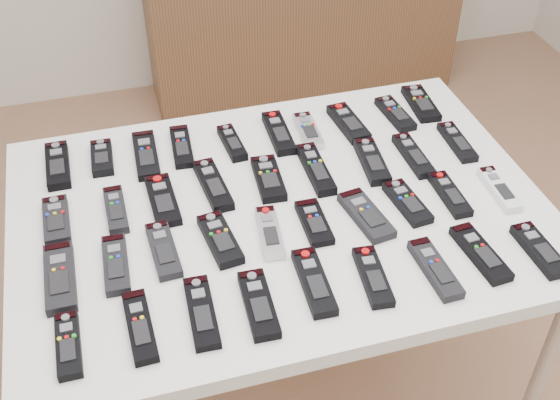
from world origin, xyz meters
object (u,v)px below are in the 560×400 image
object	(u,v)px
remote_3	(182,147)
remote_25	(366,215)
remote_2	(146,155)
remote_26	(407,203)
remote_11	(116,210)
remote_29	(68,345)
remote_22	(220,239)
remote_4	(232,143)
remote_8	(395,114)
remote_30	(140,326)
remote_5	(279,133)
remote_7	(348,123)
remote_36	(480,253)
remote_9	(421,103)
remote_18	(457,142)
sideboard	(303,20)
remote_14	(268,179)
remote_34	(373,277)
remote_0	(58,165)
remote_23	(270,233)
remote_10	(56,221)
remote_6	(308,131)
remote_24	(314,223)
remote_33	(314,282)
remote_37	(540,250)
remote_13	(213,185)
remote_17	(413,155)
remote_35	(435,269)
remote_19	(60,277)
remote_15	(316,169)
remote_28	(499,189)
remote_16	(372,162)
remote_31	(202,312)
remote_20	(116,264)
remote_1	(102,158)
remote_27	(450,194)
table	(280,225)
remote_21	(164,250)

from	to	relation	value
remote_3	remote_25	bearing A→B (deg)	-42.81
remote_2	remote_26	bearing A→B (deg)	-30.00
remote_11	remote_29	size ratio (longest dim) A/B	1.01
remote_22	remote_29	xyz separation A→B (m)	(-0.34, -0.21, -0.00)
remote_4	remote_29	bearing A→B (deg)	-132.74
remote_8	remote_30	size ratio (longest dim) A/B	0.90
remote_5	remote_7	world-z (taller)	same
remote_36	remote_4	bearing A→B (deg)	123.25
remote_9	remote_11	size ratio (longest dim) A/B	1.09
remote_18	remote_25	xyz separation A→B (m)	(-0.34, -0.21, 0.00)
sideboard	remote_14	size ratio (longest dim) A/B	8.81
remote_2	remote_34	world-z (taller)	same
remote_0	remote_23	size ratio (longest dim) A/B	1.10
remote_4	remote_10	xyz separation A→B (m)	(-0.46, -0.19, 0.00)
remote_6	remote_24	world-z (taller)	remote_6
remote_24	remote_33	bearing A→B (deg)	-106.74
remote_14	remote_18	world-z (taller)	remote_14
remote_33	remote_37	distance (m)	0.51
remote_6	remote_13	size ratio (longest dim) A/B	0.82
remote_17	remote_35	size ratio (longest dim) A/B	1.01
sideboard	remote_10	world-z (taller)	remote_10
remote_2	remote_19	bearing A→B (deg)	-118.83
remote_15	remote_28	distance (m)	0.45
remote_3	remote_35	size ratio (longest dim) A/B	0.99
remote_10	remote_16	size ratio (longest dim) A/B	0.89
remote_2	remote_31	size ratio (longest dim) A/B	1.05
remote_10	remote_31	size ratio (longest dim) A/B	0.84
remote_13	remote_18	world-z (taller)	remote_13
remote_14	remote_26	size ratio (longest dim) A/B	1.07
remote_8	remote_20	bearing A→B (deg)	-159.13
remote_1	remote_18	distance (m)	0.92
remote_24	remote_23	bearing A→B (deg)	-175.84
remote_27	remote_33	world-z (taller)	remote_33
remote_15	table	bearing A→B (deg)	-139.88
remote_6	remote_21	xyz separation A→B (m)	(-0.44, -0.34, -0.00)
remote_15	remote_33	xyz separation A→B (m)	(-0.12, -0.36, -0.00)
remote_24	sideboard	bearing A→B (deg)	74.62
remote_8	remote_25	distance (m)	0.44
remote_21	remote_7	bearing A→B (deg)	29.63
sideboard	remote_37	world-z (taller)	remote_37
remote_28	remote_17	bearing A→B (deg)	130.87
remote_14	remote_29	distance (m)	0.63
remote_5	remote_28	bearing A→B (deg)	-38.10
remote_16	remote_34	size ratio (longest dim) A/B	1.05
remote_15	remote_24	distance (m)	0.20
remote_8	remote_1	bearing A→B (deg)	174.71
remote_16	remote_23	bearing A→B (deg)	-144.41
remote_3	remote_9	distance (m)	0.69
remote_28	remote_36	bearing A→B (deg)	-126.23
remote_4	remote_26	bearing A→B (deg)	-49.36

